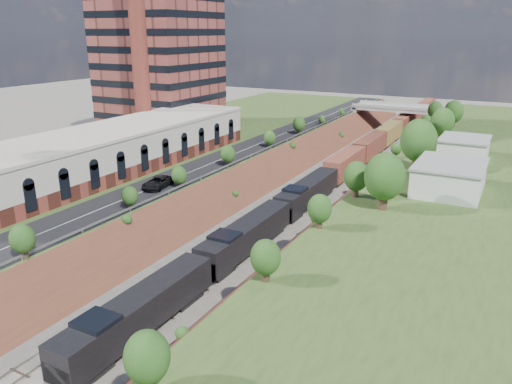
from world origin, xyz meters
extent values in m
plane|color=#6B665B|center=(0.00, 0.00, 0.00)|extent=(400.00, 400.00, 0.00)
cube|color=#354D20|center=(-33.00, 60.00, 2.50)|extent=(44.00, 180.00, 5.00)
cube|color=brown|center=(-11.00, 60.00, 0.00)|extent=(10.00, 180.00, 10.00)
cube|color=brown|center=(11.00, 60.00, 0.00)|extent=(10.00, 180.00, 10.00)
cube|color=gray|center=(-2.60, 60.00, 0.09)|extent=(1.58, 180.00, 0.18)
cube|color=gray|center=(2.60, 60.00, 0.09)|extent=(1.58, 180.00, 0.18)
cube|color=black|center=(-15.50, 60.00, 5.05)|extent=(8.00, 180.00, 0.10)
cube|color=#99999E|center=(-11.40, 60.00, 5.55)|extent=(0.06, 171.00, 0.30)
cube|color=brown|center=(-28.00, 38.00, 6.10)|extent=(14.00, 62.00, 2.20)
cube|color=beige|center=(-28.00, 38.00, 9.35)|extent=(14.00, 62.00, 4.30)
cube|color=beige|center=(-28.00, 38.00, 11.75)|extent=(14.30, 62.30, 0.50)
cube|color=brown|center=(-44.00, 72.00, 27.00)|extent=(22.00, 22.00, 44.00)
cylinder|color=brown|center=(-36.00, 56.00, 25.00)|extent=(3.20, 3.20, 40.00)
cube|color=gray|center=(-11.50, 122.00, 3.10)|extent=(1.50, 8.00, 6.20)
cube|color=gray|center=(11.50, 122.00, 3.10)|extent=(1.50, 8.00, 6.20)
cube|color=gray|center=(0.00, 122.00, 6.20)|extent=(24.00, 8.00, 1.00)
cube|color=gray|center=(0.00, 118.00, 7.00)|extent=(24.00, 0.30, 0.80)
cube|color=gray|center=(0.00, 126.00, 7.00)|extent=(24.00, 0.30, 0.80)
cube|color=silver|center=(23.50, 52.00, 7.00)|extent=(9.00, 12.00, 4.00)
cube|color=silver|center=(23.00, 74.00, 6.80)|extent=(8.00, 10.00, 3.60)
cylinder|color=#473323|center=(17.00, 40.00, 6.31)|extent=(1.30, 1.30, 2.62)
ellipsoid|color=#1F4F1C|center=(17.00, 40.00, 9.46)|extent=(5.25, 5.25, 6.30)
cylinder|color=#473323|center=(-11.80, 20.00, 5.61)|extent=(0.66, 0.66, 1.22)
ellipsoid|color=#1F4F1C|center=(-11.80, 20.00, 7.08)|extent=(2.45, 2.45, 2.94)
cube|color=black|center=(2.60, 2.00, 0.45)|extent=(2.40, 4.00, 0.90)
cube|color=black|center=(2.60, 8.74, 2.52)|extent=(3.25, 19.48, 3.24)
cube|color=black|center=(2.60, 0.50, 1.80)|extent=(2.99, 3.00, 1.80)
cube|color=silver|center=(2.60, 0.50, 2.80)|extent=(2.99, 3.00, 0.15)
cube|color=black|center=(2.60, 3.50, 4.10)|extent=(3.18, 3.10, 0.90)
cube|color=black|center=(2.60, 29.22, 2.52)|extent=(3.25, 19.48, 3.24)
cube|color=black|center=(2.60, 49.70, 2.52)|extent=(3.25, 19.48, 3.24)
cube|color=brown|center=(2.60, 112.13, 2.85)|extent=(3.25, 103.39, 3.90)
imported|color=black|center=(-14.70, 33.32, 5.93)|extent=(3.63, 6.32, 1.66)
camera|label=1|loc=(31.33, -22.10, 27.33)|focal=35.00mm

